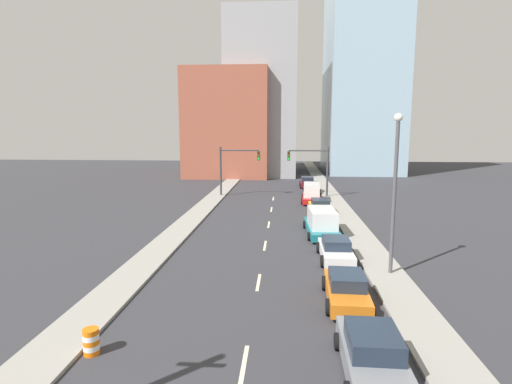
{
  "coord_description": "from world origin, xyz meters",
  "views": [
    {
      "loc": [
        1.32,
        -3.61,
        7.88
      ],
      "look_at": [
        -1.35,
        33.03,
        2.2
      ],
      "focal_mm": 28.0,
      "sensor_mm": 36.0,
      "label": 1
    }
  ],
  "objects_px": {
    "sedan_gray": "(373,355)",
    "sedan_white": "(336,250)",
    "sedan_yellow": "(320,207)",
    "traffic_signal_right": "(315,165)",
    "box_truck_teal": "(322,223)",
    "box_truck_red": "(312,193)",
    "traffic_barrel": "(91,342)",
    "sedan_maroon": "(307,182)",
    "sedan_brown": "(312,188)",
    "traffic_signal_left": "(233,164)",
    "street_lamp": "(395,184)",
    "sedan_orange": "(346,289)"
  },
  "relations": [
    {
      "from": "sedan_yellow",
      "to": "sedan_brown",
      "type": "relative_size",
      "value": 1.08
    },
    {
      "from": "traffic_barrel",
      "to": "sedan_white",
      "type": "xyz_separation_m",
      "value": [
        9.96,
        11.21,
        0.16
      ]
    },
    {
      "from": "sedan_yellow",
      "to": "box_truck_red",
      "type": "bearing_deg",
      "value": 91.19
    },
    {
      "from": "sedan_brown",
      "to": "traffic_signal_right",
      "type": "bearing_deg",
      "value": -85.58
    },
    {
      "from": "sedan_white",
      "to": "box_truck_teal",
      "type": "relative_size",
      "value": 0.74
    },
    {
      "from": "sedan_gray",
      "to": "box_truck_red",
      "type": "relative_size",
      "value": 0.79
    },
    {
      "from": "traffic_barrel",
      "to": "sedan_brown",
      "type": "distance_m",
      "value": 39.32
    },
    {
      "from": "sedan_white",
      "to": "sedan_yellow",
      "type": "height_order",
      "value": "sedan_yellow"
    },
    {
      "from": "sedan_gray",
      "to": "sedan_orange",
      "type": "xyz_separation_m",
      "value": [
        -0.01,
        5.54,
        -0.04
      ]
    },
    {
      "from": "sedan_brown",
      "to": "box_truck_red",
      "type": "bearing_deg",
      "value": -91.91
    },
    {
      "from": "traffic_barrel",
      "to": "box_truck_red",
      "type": "xyz_separation_m",
      "value": [
        9.76,
        31.3,
        0.51
      ]
    },
    {
      "from": "traffic_signal_right",
      "to": "street_lamp",
      "type": "xyz_separation_m",
      "value": [
        2.28,
        -25.9,
        1.16
      ]
    },
    {
      "from": "sedan_brown",
      "to": "sedan_yellow",
      "type": "bearing_deg",
      "value": -88.19
    },
    {
      "from": "traffic_barrel",
      "to": "sedan_gray",
      "type": "distance_m",
      "value": 9.71
    },
    {
      "from": "box_truck_teal",
      "to": "box_truck_red",
      "type": "distance_m",
      "value": 14.1
    },
    {
      "from": "box_truck_teal",
      "to": "sedan_maroon",
      "type": "bearing_deg",
      "value": 86.79
    },
    {
      "from": "sedan_yellow",
      "to": "sedan_brown",
      "type": "height_order",
      "value": "sedan_yellow"
    },
    {
      "from": "traffic_barrel",
      "to": "box_truck_teal",
      "type": "bearing_deg",
      "value": 60.76
    },
    {
      "from": "street_lamp",
      "to": "sedan_maroon",
      "type": "relative_size",
      "value": 1.95
    },
    {
      "from": "traffic_signal_left",
      "to": "box_truck_red",
      "type": "relative_size",
      "value": 1.01
    },
    {
      "from": "sedan_white",
      "to": "sedan_yellow",
      "type": "xyz_separation_m",
      "value": [
        0.22,
        13.69,
        0.02
      ]
    },
    {
      "from": "traffic_barrel",
      "to": "sedan_maroon",
      "type": "xyz_separation_m",
      "value": [
        9.94,
        43.05,
        0.2
      ]
    },
    {
      "from": "traffic_signal_left",
      "to": "sedan_brown",
      "type": "distance_m",
      "value": 10.76
    },
    {
      "from": "traffic_signal_left",
      "to": "sedan_gray",
      "type": "distance_m",
      "value": 36.51
    },
    {
      "from": "box_truck_teal",
      "to": "sedan_brown",
      "type": "bearing_deg",
      "value": 85.86
    },
    {
      "from": "traffic_barrel",
      "to": "box_truck_red",
      "type": "height_order",
      "value": "box_truck_red"
    },
    {
      "from": "sedan_white",
      "to": "street_lamp",
      "type": "bearing_deg",
      "value": -42.28
    },
    {
      "from": "sedan_gray",
      "to": "sedan_white",
      "type": "relative_size",
      "value": 1.04
    },
    {
      "from": "sedan_gray",
      "to": "sedan_yellow",
      "type": "height_order",
      "value": "sedan_gray"
    },
    {
      "from": "sedan_maroon",
      "to": "sedan_orange",
      "type": "bearing_deg",
      "value": -89.83
    },
    {
      "from": "sedan_gray",
      "to": "traffic_signal_left",
      "type": "bearing_deg",
      "value": 105.57
    },
    {
      "from": "traffic_barrel",
      "to": "box_truck_red",
      "type": "bearing_deg",
      "value": 72.68
    },
    {
      "from": "street_lamp",
      "to": "box_truck_red",
      "type": "bearing_deg",
      "value": 97.28
    },
    {
      "from": "sedan_yellow",
      "to": "sedan_brown",
      "type": "distance_m",
      "value": 13.06
    },
    {
      "from": "street_lamp",
      "to": "sedan_maroon",
      "type": "xyz_separation_m",
      "value": [
        -2.7,
        34.25,
        -4.38
      ]
    },
    {
      "from": "sedan_yellow",
      "to": "traffic_signal_right",
      "type": "bearing_deg",
      "value": 86.44
    },
    {
      "from": "traffic_signal_left",
      "to": "sedan_orange",
      "type": "xyz_separation_m",
      "value": [
        9.17,
        -29.65,
        -3.25
      ]
    },
    {
      "from": "traffic_barrel",
      "to": "traffic_signal_right",
      "type": "bearing_deg",
      "value": 73.38
    },
    {
      "from": "street_lamp",
      "to": "box_truck_red",
      "type": "distance_m",
      "value": 23.05
    },
    {
      "from": "street_lamp",
      "to": "box_truck_red",
      "type": "height_order",
      "value": "street_lamp"
    },
    {
      "from": "traffic_signal_left",
      "to": "sedan_maroon",
      "type": "distance_m",
      "value": 13.01
    },
    {
      "from": "traffic_signal_left",
      "to": "traffic_barrel",
      "type": "relative_size",
      "value": 6.24
    },
    {
      "from": "sedan_gray",
      "to": "box_truck_red",
      "type": "xyz_separation_m",
      "value": [
        0.07,
        31.8,
        0.3
      ]
    },
    {
      "from": "traffic_signal_left",
      "to": "sedan_yellow",
      "type": "distance_m",
      "value": 14.13
    },
    {
      "from": "traffic_signal_left",
      "to": "street_lamp",
      "type": "relative_size",
      "value": 0.68
    },
    {
      "from": "sedan_gray",
      "to": "sedan_white",
      "type": "bearing_deg",
      "value": 89.66
    },
    {
      "from": "box_truck_red",
      "to": "sedan_maroon",
      "type": "distance_m",
      "value": 11.75
    },
    {
      "from": "box_truck_teal",
      "to": "sedan_maroon",
      "type": "height_order",
      "value": "box_truck_teal"
    },
    {
      "from": "street_lamp",
      "to": "sedan_orange",
      "type": "distance_m",
      "value": 6.5
    },
    {
      "from": "sedan_yellow",
      "to": "box_truck_red",
      "type": "distance_m",
      "value": 6.42
    }
  ]
}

